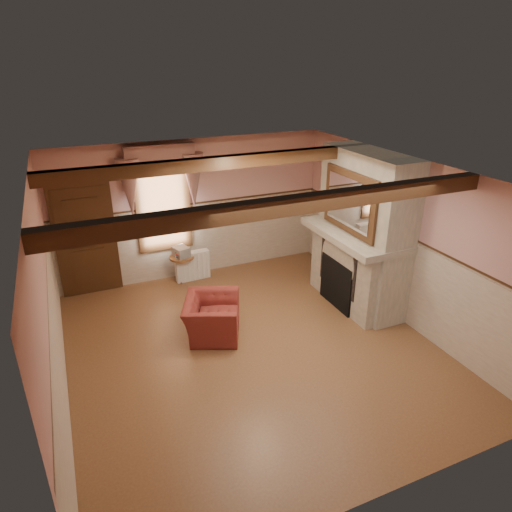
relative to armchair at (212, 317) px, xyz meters
name	(u,v)px	position (x,y,z in m)	size (l,w,h in m)	color
floor	(251,347)	(0.44, -0.61, -0.32)	(5.50, 6.00, 0.01)	brown
ceiling	(251,173)	(0.44, -0.61, 2.48)	(5.50, 6.00, 0.01)	silver
wall_back	(193,209)	(0.44, 2.39, 1.08)	(5.50, 0.02, 2.80)	tan
wall_front	(379,397)	(0.44, -3.61, 1.08)	(5.50, 0.02, 2.80)	tan
wall_left	(48,305)	(-2.31, -0.61, 1.08)	(0.02, 6.00, 2.80)	tan
wall_right	(401,240)	(3.19, -0.61, 1.08)	(0.02, 6.00, 2.80)	tan
wainscot	(251,306)	(0.44, -0.61, 0.43)	(5.50, 6.00, 1.50)	beige
chair_rail	(251,261)	(0.44, -0.61, 1.18)	(5.50, 6.00, 0.08)	black
firebox	(339,283)	(2.44, -0.01, 0.13)	(0.20, 0.95, 0.90)	black
armchair	(212,317)	(0.00, 0.00, 0.00)	(0.99, 0.86, 0.64)	maroon
side_table	(183,269)	(0.07, 2.09, -0.05)	(0.49, 0.49, 0.55)	brown
book_stack	(181,252)	(0.07, 2.08, 0.33)	(0.26, 0.32, 0.20)	#B7AD8C
radiator	(192,266)	(0.28, 2.09, -0.02)	(0.70, 0.18, 0.60)	silver
bowl	(362,232)	(2.69, -0.19, 1.14)	(0.32, 0.32, 0.08)	brown
mantel_clock	(331,212)	(2.69, 0.80, 1.20)	(0.14, 0.24, 0.20)	black
oil_lamp	(350,220)	(2.69, 0.19, 1.24)	(0.11, 0.11, 0.28)	#BF8D35
candle_red	(376,238)	(2.69, -0.57, 1.18)	(0.06, 0.06, 0.16)	#A92114
jar_yellow	(366,234)	(2.69, -0.32, 1.16)	(0.06, 0.06, 0.12)	gold
fireplace	(364,231)	(2.87, -0.01, 1.08)	(0.85, 2.00, 2.80)	gray
mantel	(355,234)	(2.69, -0.01, 1.04)	(1.05, 2.05, 0.12)	gray
overmantel_mirror	(349,202)	(2.50, -0.01, 1.65)	(0.06, 1.44, 1.04)	silver
door	(86,242)	(-1.66, 2.33, 0.73)	(1.10, 0.10, 2.10)	black
window	(163,201)	(-0.16, 2.36, 1.33)	(1.06, 0.08, 2.02)	white
window_drapes	(161,172)	(-0.16, 2.27, 1.93)	(1.30, 0.14, 1.40)	gray
ceiling_beam_front	(292,205)	(0.44, -1.81, 2.38)	(5.50, 0.18, 0.20)	black
ceiling_beam_back	(221,163)	(0.44, 0.59, 2.38)	(5.50, 0.18, 0.20)	black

